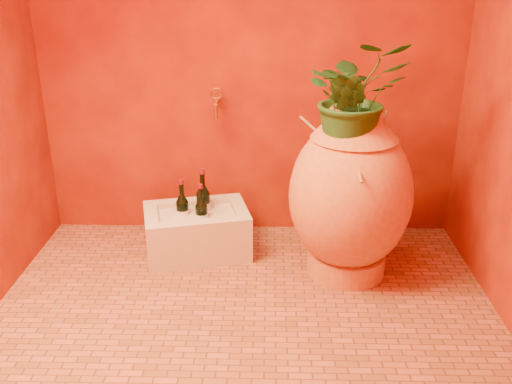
{
  "coord_description": "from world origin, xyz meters",
  "views": [
    {
      "loc": [
        0.12,
        -2.34,
        1.62
      ],
      "look_at": [
        0.05,
        0.35,
        0.51
      ],
      "focal_mm": 40.0,
      "sensor_mm": 36.0,
      "label": 1
    }
  ],
  "objects_px": {
    "stone_basin": "(197,232)",
    "wine_bottle_b": "(183,212)",
    "wine_bottle_c": "(202,216)",
    "wall_tap": "(216,101)",
    "amphora": "(350,194)",
    "wine_bottle_a": "(203,205)"
  },
  "relations": [
    {
      "from": "wine_bottle_a",
      "to": "wine_bottle_b",
      "type": "height_order",
      "value": "wine_bottle_a"
    },
    {
      "from": "wine_bottle_c",
      "to": "wall_tap",
      "type": "distance_m",
      "value": 0.67
    },
    {
      "from": "wine_bottle_c",
      "to": "wall_tap",
      "type": "height_order",
      "value": "wall_tap"
    },
    {
      "from": "stone_basin",
      "to": "wine_bottle_a",
      "type": "height_order",
      "value": "wine_bottle_a"
    },
    {
      "from": "amphora",
      "to": "stone_basin",
      "type": "distance_m",
      "value": 0.93
    },
    {
      "from": "amphora",
      "to": "wine_bottle_c",
      "type": "height_order",
      "value": "amphora"
    },
    {
      "from": "stone_basin",
      "to": "wine_bottle_a",
      "type": "xyz_separation_m",
      "value": [
        0.04,
        0.07,
        0.14
      ]
    },
    {
      "from": "wine_bottle_a",
      "to": "amphora",
      "type": "bearing_deg",
      "value": -18.32
    },
    {
      "from": "wall_tap",
      "to": "wine_bottle_b",
      "type": "bearing_deg",
      "value": -124.97
    },
    {
      "from": "wine_bottle_b",
      "to": "wine_bottle_c",
      "type": "xyz_separation_m",
      "value": [
        0.12,
        -0.04,
        -0.0
      ]
    },
    {
      "from": "stone_basin",
      "to": "wall_tap",
      "type": "xyz_separation_m",
      "value": [
        0.11,
        0.27,
        0.72
      ]
    },
    {
      "from": "stone_basin",
      "to": "wine_bottle_b",
      "type": "bearing_deg",
      "value": 176.16
    },
    {
      "from": "stone_basin",
      "to": "wine_bottle_a",
      "type": "bearing_deg",
      "value": 64.48
    },
    {
      "from": "amphora",
      "to": "wine_bottle_c",
      "type": "bearing_deg",
      "value": 169.12
    },
    {
      "from": "amphora",
      "to": "stone_basin",
      "type": "height_order",
      "value": "amphora"
    },
    {
      "from": "stone_basin",
      "to": "wall_tap",
      "type": "bearing_deg",
      "value": 68.17
    },
    {
      "from": "stone_basin",
      "to": "wine_bottle_c",
      "type": "relative_size",
      "value": 2.23
    },
    {
      "from": "amphora",
      "to": "wall_tap",
      "type": "height_order",
      "value": "amphora"
    },
    {
      "from": "amphora",
      "to": "wine_bottle_a",
      "type": "distance_m",
      "value": 0.88
    },
    {
      "from": "wine_bottle_c",
      "to": "wine_bottle_b",
      "type": "bearing_deg",
      "value": 158.72
    },
    {
      "from": "amphora",
      "to": "wine_bottle_c",
      "type": "relative_size",
      "value": 3.12
    },
    {
      "from": "amphora",
      "to": "wine_bottle_a",
      "type": "relative_size",
      "value": 2.69
    }
  ]
}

